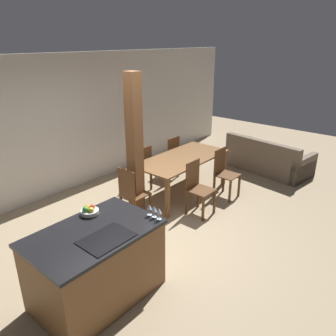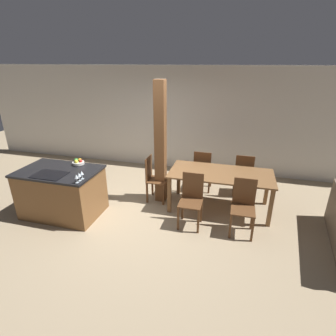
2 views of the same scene
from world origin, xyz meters
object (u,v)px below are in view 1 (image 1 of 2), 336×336
at_px(fruit_bowl, 89,211).
at_px(wine_glass_far, 149,207).
at_px(wine_glass_near, 159,211).
at_px(wine_glass_middle, 154,209).
at_px(dining_chair_near_left, 198,187).
at_px(dining_chair_far_right, 170,157).
at_px(dining_chair_head_end, 132,193).
at_px(dining_chair_near_right, 224,172).
at_px(timber_post, 135,150).
at_px(dining_table, 182,162).
at_px(kitchen_island, 96,264).
at_px(dining_chair_far_left, 141,168).
at_px(couch, 268,160).

relative_size(fruit_bowl, wine_glass_far, 1.49).
height_order(wine_glass_near, wine_glass_middle, same).
height_order(dining_chair_near_left, dining_chair_far_right, same).
bearing_deg(dining_chair_head_end, wine_glass_middle, 146.46).
bearing_deg(dining_chair_head_end, dining_chair_near_left, -126.99).
bearing_deg(dining_chair_near_right, wine_glass_far, -168.64).
relative_size(wine_glass_middle, timber_post, 0.06).
xyz_separation_m(fruit_bowl, wine_glass_near, (0.45, -0.74, 0.07)).
height_order(wine_glass_near, dining_table, wine_glass_near).
distance_m(fruit_bowl, dining_chair_far_right, 3.45).
bearing_deg(wine_glass_middle, kitchen_island, 153.79).
distance_m(kitchen_island, dining_chair_near_left, 2.47).
relative_size(wine_glass_near, dining_chair_near_left, 0.15).
distance_m(dining_chair_far_left, dining_chair_head_end, 1.16).
distance_m(kitchen_island, wine_glass_near, 0.97).
xyz_separation_m(fruit_bowl, wine_glass_middle, (0.45, -0.66, 0.07)).
bearing_deg(dining_table, fruit_bowl, -166.44).
relative_size(kitchen_island, dining_chair_near_left, 1.52).
height_order(wine_glass_near, dining_chair_far_left, wine_glass_near).
bearing_deg(timber_post, wine_glass_middle, -126.83).
bearing_deg(dining_chair_near_right, dining_chair_near_left, 180.00).
bearing_deg(couch, dining_chair_near_right, 94.93).
relative_size(dining_table, dining_chair_near_left, 2.06).
xyz_separation_m(wine_glass_middle, dining_table, (2.24, 1.31, -0.35)).
bearing_deg(timber_post, dining_table, -1.64).
bearing_deg(kitchen_island, timber_post, 31.43).
bearing_deg(dining_chair_near_right, kitchen_island, -175.02).
bearing_deg(wine_glass_near, wine_glass_middle, 90.00).
distance_m(wine_glass_middle, dining_table, 2.62).
bearing_deg(kitchen_island, dining_chair_far_right, 26.66).
bearing_deg(dining_table, wine_glass_far, -151.14).
bearing_deg(kitchen_island, wine_glass_middle, -26.21).
relative_size(wine_glass_near, couch, 0.08).
xyz_separation_m(dining_chair_far_right, dining_chair_head_end, (-1.82, -0.70, 0.00)).
bearing_deg(fruit_bowl, dining_chair_head_end, 26.14).
distance_m(dining_chair_near_left, timber_post, 1.30).
xyz_separation_m(dining_chair_head_end, couch, (3.66, -0.78, -0.24)).
relative_size(dining_table, dining_chair_head_end, 2.06).
relative_size(wine_glass_near, wine_glass_far, 1.00).
bearing_deg(dining_chair_near_right, dining_table, 122.75).
distance_m(wine_glass_middle, dining_chair_near_left, 1.97).
bearing_deg(dining_chair_far_left, dining_chair_head_end, 36.99).
height_order(wine_glass_middle, couch, wine_glass_middle).
bearing_deg(wine_glass_far, dining_table, 28.86).
distance_m(kitchen_island, dining_chair_far_right, 3.75).
height_order(dining_chair_far_left, couch, dining_chair_far_left).
relative_size(dining_chair_near_left, dining_chair_far_left, 1.00).
distance_m(fruit_bowl, dining_chair_head_end, 1.55).
distance_m(dining_chair_near_right, timber_post, 1.97).
relative_size(wine_glass_near, timber_post, 0.06).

